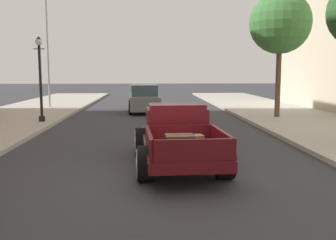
# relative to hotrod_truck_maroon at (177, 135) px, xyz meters

# --- Properties ---
(ground_plane) EXTENTS (140.00, 140.00, 0.00)m
(ground_plane) POSITION_rel_hotrod_truck_maroon_xyz_m (-0.50, -1.33, -0.75)
(ground_plane) COLOR #333338
(hotrod_truck_maroon) EXTENTS (2.34, 5.00, 1.58)m
(hotrod_truck_maroon) POSITION_rel_hotrod_truck_maroon_xyz_m (0.00, 0.00, 0.00)
(hotrod_truck_maroon) COLOR #510F14
(hotrod_truck_maroon) RESTS_ON ground
(car_background_grey) EXTENTS (2.03, 4.38, 1.65)m
(car_background_grey) POSITION_rel_hotrod_truck_maroon_xyz_m (-1.00, 12.93, 0.01)
(car_background_grey) COLOR slate
(car_background_grey) RESTS_ON ground
(street_lamp_far) EXTENTS (0.50, 0.32, 3.85)m
(street_lamp_far) POSITION_rel_hotrod_truck_maroon_xyz_m (-5.65, 7.70, 1.63)
(street_lamp_far) COLOR black
(street_lamp_far) RESTS_ON sidewalk_left
(flagpole) EXTENTS (1.74, 0.16, 9.16)m
(flagpole) POSITION_rel_hotrod_truck_maroon_xyz_m (-6.88, 14.81, 5.02)
(flagpole) COLOR #B2B2B7
(flagpole) RESTS_ON sidewalk_left
(street_tree_second) EXTENTS (3.04, 3.04, 6.19)m
(street_tree_second) POSITION_rel_hotrod_truck_maroon_xyz_m (5.78, 8.96, 4.04)
(street_tree_second) COLOR brown
(street_tree_second) RESTS_ON sidewalk_right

